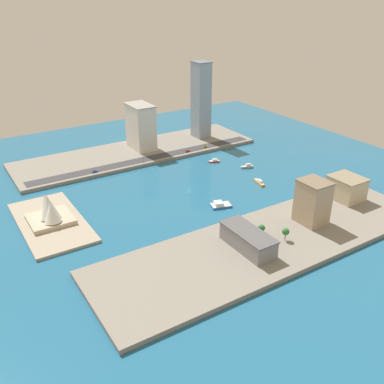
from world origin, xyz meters
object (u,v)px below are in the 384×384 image
Objects in this scene: warehouse_low_gray at (248,240)px; pickup_red at (187,151)px; catamaran_blue at (220,205)px; office_block_beige at (346,188)px; taxi_yellow_cab at (205,146)px; tower_tall_glass at (201,100)px; yacht_sleek_gray at (247,166)px; apartment_midrise_tan at (313,202)px; traffic_light_waterfront at (143,159)px; opera_landmark at (49,211)px; hotel_broad_white at (141,127)px; hatchback_blue at (95,171)px; water_taxi_orange at (259,182)px; tugboat_red at (214,161)px.

pickup_red is (166.50, -58.98, -5.09)m from warehouse_low_gray.
office_block_beige reaches higher than catamaran_blue.
tower_tall_glass is at bearing -25.95° from taxi_yellow_cab.
catamaran_blue is 3.44× the size of taxi_yellow_cab.
yacht_sleek_gray is at bearing -53.06° from catamaran_blue.
apartment_midrise_tan reaches higher than traffic_light_waterfront.
warehouse_low_gray is at bearing -137.12° from opera_landmark.
pickup_red is (107.38, -37.25, 2.58)m from catamaran_blue.
tower_tall_glass is at bearing -66.71° from traffic_light_waterfront.
apartment_midrise_tan is 0.69× the size of hotel_broad_white.
warehouse_low_gray reaches higher than hatchback_blue.
apartment_midrise_tan is at bearing 167.52° from water_taxi_orange.
yacht_sleek_gray is 0.74× the size of catamaran_blue.
catamaran_blue is 105.01m from traffic_light_waterfront.
pickup_red is at bearing -19.51° from warehouse_low_gray.
yacht_sleek_gray is 81.93m from catamaran_blue.
traffic_light_waterfront is (160.38, 48.71, -11.01)m from apartment_midrise_tan.
warehouse_low_gray reaches higher than catamaran_blue.
pickup_red is at bearing 25.90° from yacht_sleek_gray.
hotel_broad_white is 8.70× the size of pickup_red.
water_taxi_orange is at bearing 157.91° from yacht_sleek_gray.
opera_landmark is at bearing 138.90° from hatchback_blue.
warehouse_low_gray reaches higher than yacht_sleek_gray.
hotel_broad_white is (126.03, 47.57, 23.89)m from water_taxi_orange.
tower_tall_glass is (125.74, -23.46, 41.22)m from water_taxi_orange.
tugboat_red is 82.27m from hotel_broad_white.
tugboat_red is 0.70× the size of water_taxi_orange.
water_taxi_orange is 3.04× the size of hatchback_blue.
opera_landmark reaches higher than office_block_beige.
apartment_midrise_tan is 6.12× the size of taxi_yellow_cab.
office_block_beige is 4.84× the size of pickup_red.
apartment_midrise_tan is at bearing -149.82° from hatchback_blue.
water_taxi_orange is 0.40× the size of warehouse_low_gray.
traffic_light_waterfront is (-2.71, -46.13, 3.39)m from hatchback_blue.
catamaran_blue is 144.40m from hotel_broad_white.
tugboat_red is 127.63m from office_block_beige.
office_block_beige is at bearing -113.21° from opera_landmark.
apartment_midrise_tan is at bearing -163.11° from traffic_light_waterfront.
water_taxi_orange is 93.30m from taxi_yellow_cab.
traffic_light_waterfront is (-3.30, 49.93, 3.37)m from pickup_red.
opera_landmark is (98.14, 151.52, -8.42)m from apartment_midrise_tan.
water_taxi_orange is 109.25m from traffic_light_waterfront.
taxi_yellow_cab is 22.45m from pickup_red.
taxi_yellow_cab is (-32.78, 15.95, -38.63)m from tower_tall_glass.
taxi_yellow_cab is at bearing -25.78° from warehouse_low_gray.
catamaran_blue is 68.97m from apartment_midrise_tan.
opera_landmark reaches higher than pickup_red.
water_taxi_orange is at bearing -159.32° from hotel_broad_white.
hotel_broad_white reaches higher than pickup_red.
water_taxi_orange is 0.20× the size of tower_tall_glass.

